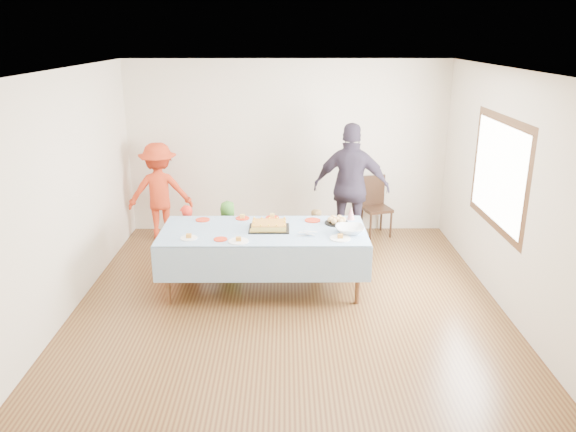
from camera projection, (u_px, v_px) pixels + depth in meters
name	position (u px, v px, depth m)	size (l,w,h in m)	color
ground	(288.00, 297.00, 6.85)	(5.00, 5.00, 0.00)	#4D2A16
room_walls	(293.00, 154.00, 6.30)	(5.04, 5.04, 2.72)	beige
party_table	(264.00, 234.00, 6.86)	(2.50, 1.10, 0.78)	#562F1D
birthday_cake	(269.00, 226.00, 6.86)	(0.49, 0.38, 0.09)	black
rolls_tray	(337.00, 221.00, 7.05)	(0.30, 0.30, 0.09)	black
punch_bowl	(350.00, 230.00, 6.72)	(0.34, 0.34, 0.08)	silver
party_hat	(351.00, 213.00, 7.20)	(0.10, 0.10, 0.17)	silver
fork_pile	(307.00, 233.00, 6.62)	(0.24, 0.18, 0.07)	white
plate_red_far_a	(203.00, 220.00, 7.19)	(0.18, 0.18, 0.01)	red
plate_red_far_b	(242.00, 218.00, 7.25)	(0.18, 0.18, 0.01)	red
plate_red_far_c	(272.00, 218.00, 7.28)	(0.18, 0.18, 0.01)	red
plate_red_far_d	(313.00, 220.00, 7.17)	(0.20, 0.20, 0.01)	red
plate_red_near	(221.00, 239.00, 6.52)	(0.16, 0.16, 0.01)	red
plate_white_left	(189.00, 238.00, 6.56)	(0.20, 0.20, 0.01)	white
plate_white_mid	(239.00, 241.00, 6.46)	(0.24, 0.24, 0.01)	white
plate_white_right	(340.00, 238.00, 6.55)	(0.25, 0.25, 0.01)	white
dining_chair	(375.00, 202.00, 8.85)	(0.50, 0.50, 0.93)	black
toddler_left	(187.00, 237.00, 7.56)	(0.33, 0.22, 0.90)	red
toddler_mid	(228.00, 231.00, 7.80)	(0.43, 0.28, 0.87)	#3E7E2A
toddler_right	(314.00, 236.00, 7.74)	(0.38, 0.30, 0.79)	tan
adult_left	(160.00, 192.00, 8.58)	(0.97, 0.56, 1.51)	red
adult_right	(351.00, 188.00, 8.11)	(1.10, 0.46, 1.87)	#2F2736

